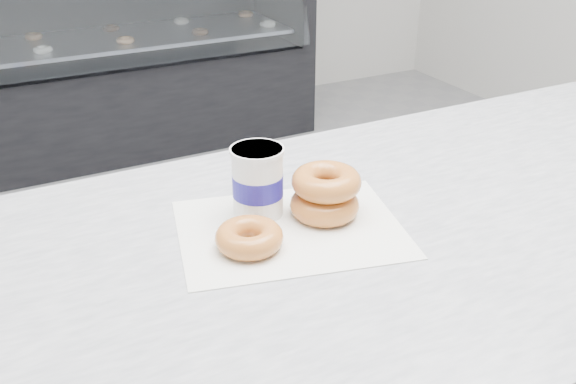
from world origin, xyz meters
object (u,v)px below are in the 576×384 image
donut_single (249,237)px  coffee_cup (258,181)px  display_case (81,59)px  donut_stack (325,193)px

donut_single → coffee_cup: size_ratio=0.88×
display_case → donut_single: 2.73m
display_case → donut_single: bearing=-95.1°
donut_stack → coffee_cup: bearing=149.3°
display_case → coffee_cup: bearing=-94.0°
display_case → donut_stack: display_case is taller
donut_stack → display_case: bearing=88.1°
display_case → donut_single: display_case is taller
donut_single → donut_stack: size_ratio=0.64×
donut_single → coffee_cup: coffee_cup is taller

